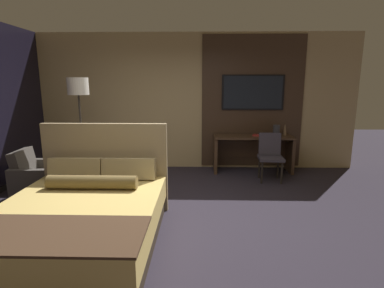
{
  "coord_description": "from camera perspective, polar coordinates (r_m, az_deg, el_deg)",
  "views": [
    {
      "loc": [
        0.35,
        -3.72,
        1.8
      ],
      "look_at": [
        0.23,
        0.84,
        0.86
      ],
      "focal_mm": 28.0,
      "sensor_mm": 36.0,
      "label": 1
    }
  ],
  "objects": [
    {
      "name": "vase_tall",
      "position": [
        6.41,
        17.27,
        2.69
      ],
      "size": [
        0.08,
        0.08,
        0.24
      ],
      "color": "#846647",
      "rests_on": "desk"
    },
    {
      "name": "vase_short",
      "position": [
        6.23,
        15.77,
        2.48
      ],
      "size": [
        0.14,
        0.14,
        0.23
      ],
      "color": "#333338",
      "rests_on": "desk"
    },
    {
      "name": "wall_back_tv_panel",
      "position": [
        6.33,
        -0.11,
        7.99
      ],
      "size": [
        7.2,
        0.09,
        2.8
      ],
      "color": "tan",
      "rests_on": "ground_plane"
    },
    {
      "name": "bed",
      "position": [
        3.69,
        -20.18,
        -12.9
      ],
      "size": [
        1.74,
        2.1,
        1.25
      ],
      "color": "#33281E",
      "rests_on": "ground_plane"
    },
    {
      "name": "desk",
      "position": [
        6.25,
        11.45,
        -0.64
      ],
      "size": [
        1.58,
        0.54,
        0.74
      ],
      "color": "#422D1E",
      "rests_on": "ground_plane"
    },
    {
      "name": "tv",
      "position": [
        6.34,
        11.51,
        9.6
      ],
      "size": [
        1.27,
        0.04,
        0.71
      ],
      "color": "black"
    },
    {
      "name": "floor_lamp",
      "position": [
        5.36,
        -20.79,
        8.6
      ],
      "size": [
        0.34,
        0.34,
        1.88
      ],
      "color": "#282623",
      "rests_on": "ground_plane"
    },
    {
      "name": "desk_chair",
      "position": [
        5.77,
        14.67,
        -1.58
      ],
      "size": [
        0.46,
        0.46,
        0.88
      ],
      "rotation": [
        0.0,
        0.0,
        -0.05
      ],
      "color": "#38333D",
      "rests_on": "ground_plane"
    },
    {
      "name": "armchair_by_window",
      "position": [
        5.26,
        -26.78,
        -6.49
      ],
      "size": [
        0.75,
        0.76,
        0.8
      ],
      "rotation": [
        0.0,
        0.0,
        1.62
      ],
      "color": "#47423D",
      "rests_on": "ground_plane"
    },
    {
      "name": "book",
      "position": [
        6.18,
        12.56,
        1.63
      ],
      "size": [
        0.26,
        0.22,
        0.03
      ],
      "color": "maroon",
      "rests_on": "desk"
    },
    {
      "name": "ground_plane",
      "position": [
        4.15,
        -3.63,
        -14.14
      ],
      "size": [
        16.0,
        16.0,
        0.0
      ],
      "primitive_type": "plane",
      "color": "#28232D"
    }
  ]
}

